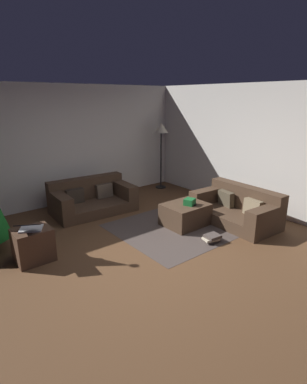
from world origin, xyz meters
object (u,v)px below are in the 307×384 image
couch_left (91,199)px  gift_box (190,202)px  laptop (30,227)px  ottoman (185,214)px  corner_lamp (161,133)px  book_stack (212,238)px  couch_right (237,209)px  tv_remote (194,204)px  side_table (33,245)px

couch_left → gift_box: couch_left is taller
gift_box → laptop: 2.77m
ottoman → gift_box: bearing=-70.0°
corner_lamp → book_stack: bearing=-115.3°
corner_lamp → ottoman: bearing=-119.7°
book_stack → gift_box: bearing=75.1°
couch_right → laptop: laptop is taller
gift_box → couch_left: bearing=119.3°
ottoman → couch_left: bearing=119.7°
gift_box → corner_lamp: bearing=61.7°
ottoman → tv_remote: size_ratio=4.95×
tv_remote → laptop: 2.86m
book_stack → corner_lamp: size_ratio=0.19×
couch_right → tv_remote: bearing=65.4°
tv_remote → corner_lamp: corner_lamp is taller
gift_box → laptop: (-2.74, 0.45, 0.08)m
gift_box → ottoman: bearing=110.0°
ottoman → corner_lamp: 2.84m
tv_remote → corner_lamp: 2.78m
side_table → laptop: bearing=-118.3°
book_stack → ottoman: bearing=78.3°
tv_remote → book_stack: 0.84m
laptop → corner_lamp: (3.97, 1.84, 0.89)m
side_table → tv_remote: bearing=-10.9°
book_stack → corner_lamp: 3.62m
gift_box → book_stack: (-0.19, -0.73, -0.41)m
couch_left → corner_lamp: (2.28, 0.43, 1.18)m
ottoman → tv_remote: (0.11, -0.10, 0.22)m
couch_left → side_table: couch_left is taller
couch_right → gift_box: (-0.87, 0.44, 0.21)m
couch_right → gift_box: size_ratio=8.66×
ottoman → gift_box: (0.03, -0.08, 0.27)m
couch_left → laptop: (-1.69, -1.41, 0.29)m
couch_right → couch_left: bearing=42.8°
tv_remote → side_table: size_ratio=0.31×
couch_right → ottoman: size_ratio=2.10×
laptop → corner_lamp: corner_lamp is taller
side_table → book_stack: 2.81m
couch_right → side_table: couch_right is taller
book_stack → couch_left: bearing=108.2°
gift_box → side_table: (-2.71, 0.51, -0.22)m
laptop → side_table: bearing=61.7°
couch_left → tv_remote: bearing=124.1°
couch_left → corner_lamp: corner_lamp is taller
ottoman → tv_remote: 0.26m
corner_lamp → tv_remote: bearing=-116.4°
side_table → couch_right: bearing=-14.9°
couch_right → corner_lamp: size_ratio=0.98×
tv_remote → corner_lamp: (1.15, 2.32, 1.02)m
couch_right → tv_remote: (-0.79, 0.41, 0.16)m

